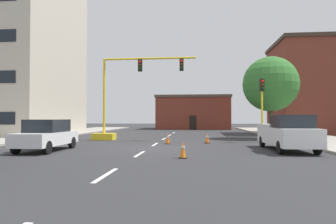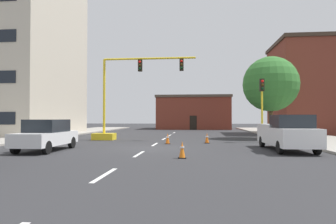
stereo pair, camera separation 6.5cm
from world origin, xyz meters
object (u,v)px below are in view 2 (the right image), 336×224
object	(u,v)px
tree_right_mid	(271,84)
pickup_truck_white	(287,133)
traffic_signal_gantry	(117,113)
traffic_cone_roadside_b	(207,138)
sedan_white_mid_left	(47,135)
traffic_cone_roadside_a	(182,150)
traffic_cone_roadside_c	(168,139)
traffic_light_pole_right	(262,96)

from	to	relation	value
tree_right_mid	pickup_truck_white	distance (m)	10.48
traffic_signal_gantry	traffic_cone_roadside_b	distance (m)	8.02
tree_right_mid	pickup_truck_white	bearing A→B (deg)	-98.56
tree_right_mid	pickup_truck_white	world-z (taller)	tree_right_mid
traffic_cone_roadside_b	tree_right_mid	bearing A→B (deg)	42.49
sedan_white_mid_left	traffic_cone_roadside_a	bearing A→B (deg)	-16.89
sedan_white_mid_left	traffic_cone_roadside_c	bearing A→B (deg)	38.32
traffic_cone_roadside_c	traffic_light_pole_right	bearing A→B (deg)	17.96
traffic_cone_roadside_b	sedan_white_mid_left	bearing A→B (deg)	-147.19
traffic_cone_roadside_a	traffic_cone_roadside_b	distance (m)	8.28
sedan_white_mid_left	traffic_cone_roadside_c	distance (m)	8.02
traffic_light_pole_right	traffic_cone_roadside_b	world-z (taller)	traffic_light_pole_right
traffic_cone_roadside_a	traffic_signal_gantry	bearing A→B (deg)	119.55
traffic_cone_roadside_b	traffic_cone_roadside_c	bearing A→B (deg)	-162.56
pickup_truck_white	traffic_cone_roadside_c	bearing A→B (deg)	153.62
traffic_signal_gantry	traffic_light_pole_right	world-z (taller)	traffic_signal_gantry
traffic_light_pole_right	traffic_signal_gantry	bearing A→B (deg)	174.53
traffic_light_pole_right	traffic_cone_roadside_c	distance (m)	7.96
tree_right_mid	traffic_signal_gantry	bearing A→B (deg)	-168.08
traffic_cone_roadside_c	pickup_truck_white	bearing A→B (deg)	-26.38
traffic_signal_gantry	tree_right_mid	xyz separation A→B (m)	(13.16, 2.78, 2.61)
traffic_light_pole_right	tree_right_mid	bearing A→B (deg)	68.04
traffic_cone_roadside_a	traffic_cone_roadside_b	xyz separation A→B (m)	(1.36, 8.16, -0.01)
sedan_white_mid_left	traffic_cone_roadside_c	size ratio (longest dim) A/B	6.03
traffic_cone_roadside_a	traffic_cone_roadside_c	distance (m)	7.43
pickup_truck_white	traffic_cone_roadside_b	xyz separation A→B (m)	(-4.30, 4.38, -0.60)
pickup_truck_white	traffic_cone_roadside_b	world-z (taller)	pickup_truck_white
traffic_signal_gantry	traffic_cone_roadside_c	distance (m)	6.02
traffic_cone_roadside_a	traffic_cone_roadside_b	world-z (taller)	traffic_cone_roadside_a
tree_right_mid	traffic_cone_roadside_c	xyz separation A→B (m)	(-8.52, -6.14, -4.45)
pickup_truck_white	traffic_cone_roadside_c	distance (m)	7.91
traffic_signal_gantry	traffic_light_pole_right	size ratio (longest dim) A/B	1.78
traffic_signal_gantry	traffic_cone_roadside_a	size ratio (longest dim) A/B	10.84
traffic_signal_gantry	traffic_light_pole_right	bearing A→B (deg)	-5.47
traffic_light_pole_right	tree_right_mid	distance (m)	4.38
tree_right_mid	sedan_white_mid_left	distance (m)	18.91
traffic_cone_roadside_a	traffic_cone_roadside_c	size ratio (longest dim) A/B	1.05
sedan_white_mid_left	traffic_cone_roadside_b	distance (m)	10.77
traffic_cone_roadside_b	traffic_cone_roadside_a	bearing A→B (deg)	-99.45
traffic_light_pole_right	sedan_white_mid_left	size ratio (longest dim) A/B	1.06
traffic_light_pole_right	sedan_white_mid_left	bearing A→B (deg)	-151.39
traffic_signal_gantry	pickup_truck_white	distance (m)	13.63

